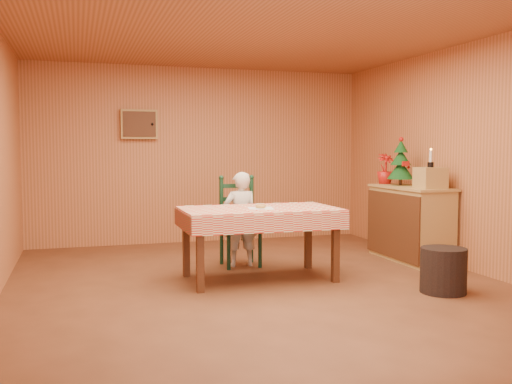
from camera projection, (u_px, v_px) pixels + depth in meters
ground at (262, 287)px, 5.78m from camera, size 6.00×6.00×0.00m
cabin_walls at (247, 109)px, 6.15m from camera, size 5.10×6.05×2.65m
dining_table at (259, 216)px, 6.06m from camera, size 1.66×0.96×0.77m
ladder_chair at (239, 224)px, 6.83m from camera, size 0.44×0.40×1.08m
seated_child at (240, 219)px, 6.77m from camera, size 0.41×0.27×1.12m
napkin at (261, 208)px, 6.01m from camera, size 0.31×0.31×0.00m
donut at (261, 206)px, 6.01m from camera, size 0.11×0.11×0.04m
shelf_unit at (410, 223)px, 7.14m from camera, size 0.54×1.24×0.93m
crate at (430, 178)px, 6.72m from camera, size 0.31×0.31×0.25m
christmas_tree at (401, 163)px, 7.32m from camera, size 0.34×0.34×0.62m
flower_arrangement at (385, 169)px, 7.60m from camera, size 0.23×0.23×0.41m
candle_set at (431, 162)px, 6.70m from camera, size 0.07×0.07×0.22m
storage_bin at (443, 270)px, 5.52m from camera, size 0.48×0.48×0.44m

